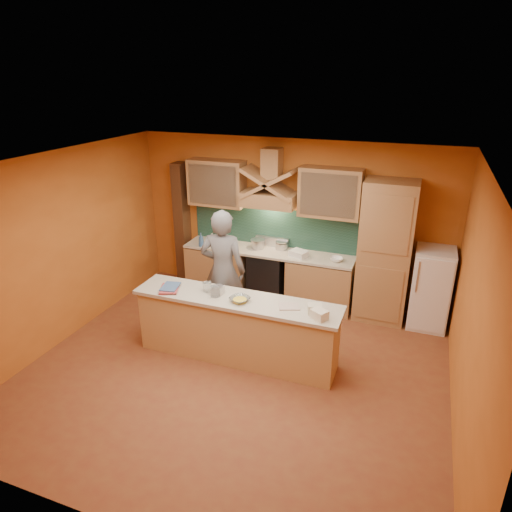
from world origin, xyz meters
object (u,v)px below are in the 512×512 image
at_px(person, 223,271).
at_px(stove, 268,275).
at_px(kitchen_scale, 218,290).
at_px(fridge, 431,288).
at_px(mixing_bowl, 240,299).

bearing_deg(person, stove, -112.79).
distance_m(stove, kitchen_scale, 1.95).
xyz_separation_m(fridge, kitchen_scale, (-2.78, -1.87, 0.35)).
xyz_separation_m(stove, kitchen_scale, (-0.08, -1.87, 0.55)).
bearing_deg(fridge, person, -158.75).
xyz_separation_m(stove, mixing_bowl, (0.28, -1.97, 0.53)).
bearing_deg(mixing_bowl, stove, 98.20).
height_order(kitchen_scale, mixing_bowl, kitchen_scale).
distance_m(fridge, person, 3.26).
bearing_deg(fridge, mixing_bowl, -140.73).
height_order(person, mixing_bowl, person).
height_order(fridge, kitchen_scale, fridge).
xyz_separation_m(person, kitchen_scale, (0.24, -0.69, 0.03)).
height_order(stove, kitchen_scale, kitchen_scale).
height_order(stove, person, person).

